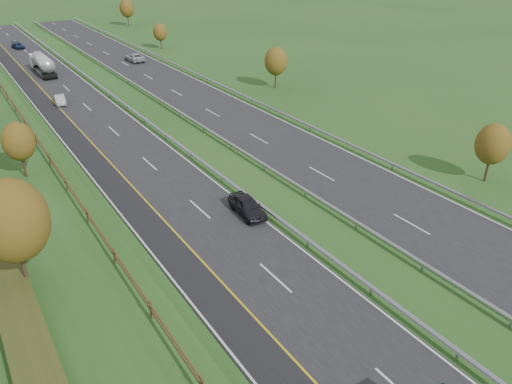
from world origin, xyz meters
The scene contains 15 objects.
ground centered at (8.00, 55.00, 0.00)m, with size 400.00×400.00×0.00m, color #244D1B.
near_carriageway centered at (0.00, 60.00, 0.02)m, with size 10.50×200.00×0.04m, color black.
far_carriageway centered at (16.50, 60.00, 0.02)m, with size 10.50×200.00×0.04m, color black.
hard_shoulder centered at (-3.75, 60.00, 0.02)m, with size 3.00×200.00×0.04m, color black.
lane_markings centered at (6.40, 59.88, 0.05)m, with size 26.75×200.00×0.01m.
fence_left centered at (-8.50, 59.59, 2.73)m, with size 0.12×189.06×1.20m.
median_barrier_near centered at (5.70, 60.00, 0.61)m, with size 0.32×200.00×0.71m.
median_barrier_far centered at (10.80, 60.00, 0.61)m, with size 0.32×200.00×0.71m.
outer_barrier_far centered at (22.30, 60.00, 0.62)m, with size 0.32×200.00×0.71m.
trees_far centered at (29.80, 89.21, 4.25)m, with size 8.45×118.60×7.12m.
road_tanker centered at (0.35, 95.11, 1.86)m, with size 2.40×11.22×3.46m.
car_dark_near centered at (4.40, 31.96, 0.85)m, with size 1.90×4.73×1.61m, color black.
car_silver_mid centered at (-1.60, 74.53, 0.69)m, with size 1.37×3.94×1.30m, color #B2B1B6.
car_small_far centered at (0.45, 122.03, 0.69)m, with size 1.83×4.51×1.31m, color #131E3B.
car_oncoming centered at (17.62, 95.95, 0.82)m, with size 2.59×5.62×1.56m, color #B5B4B9.
Camera 1 is at (-15.44, -0.71, 21.66)m, focal length 35.00 mm.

